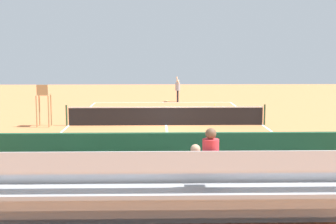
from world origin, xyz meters
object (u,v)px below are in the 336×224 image
at_px(bleacher_stand, 181,196).
at_px(tennis_racket, 167,101).
at_px(umpire_chair, 43,101).
at_px(equipment_bag, 188,202).
at_px(tennis_player, 178,88).
at_px(courtside_bench, 254,185).
at_px(tennis_ball_near, 214,105).
at_px(tennis_net, 166,116).

xyz_separation_m(bleacher_stand, tennis_racket, (-0.37, -27.25, -0.90)).
distance_m(bleacher_stand, umpire_chair, 16.30).
xyz_separation_m(bleacher_stand, equipment_bag, (-0.29, -1.93, -0.74)).
height_order(equipment_bag, tennis_player, tennis_player).
xyz_separation_m(courtside_bench, equipment_bag, (1.63, 0.13, -0.38)).
relative_size(tennis_player, tennis_racket, 3.50).
relative_size(tennis_racket, tennis_ball_near, 8.33).
distance_m(tennis_net, umpire_chair, 6.26).
xyz_separation_m(bleacher_stand, tennis_ball_near, (-3.62, -24.40, -0.88)).
xyz_separation_m(tennis_player, tennis_ball_near, (-2.49, 2.29, -0.98)).
height_order(bleacher_stand, courtside_bench, bleacher_stand).
height_order(bleacher_stand, tennis_player, bleacher_stand).
bearing_deg(tennis_ball_near, tennis_player, -42.59).
relative_size(umpire_chair, tennis_player, 1.11).
relative_size(tennis_net, equipment_bag, 11.44).
bearing_deg(courtside_bench, bleacher_stand, 47.09).
height_order(equipment_bag, tennis_racket, equipment_bag).
bearing_deg(tennis_racket, courtside_bench, 93.50).
xyz_separation_m(tennis_racket, tennis_ball_near, (-3.24, 2.85, 0.02)).
bearing_deg(tennis_net, bleacher_stand, 89.90).
relative_size(bleacher_stand, equipment_bag, 10.07).
relative_size(equipment_bag, tennis_ball_near, 13.64).
xyz_separation_m(tennis_net, umpire_chair, (6.20, 0.25, 0.81)).
relative_size(bleacher_stand, tennis_ball_near, 137.27).
relative_size(tennis_net, umpire_chair, 4.81).
xyz_separation_m(equipment_bag, tennis_player, (-0.84, -24.76, 0.84)).
bearing_deg(tennis_racket, bleacher_stand, 89.22).
bearing_deg(tennis_player, tennis_ball_near, 137.41).
height_order(courtside_bench, equipment_bag, courtside_bench).
height_order(tennis_net, tennis_racket, tennis_net).
xyz_separation_m(courtside_bench, tennis_ball_near, (-1.71, -22.34, -0.53)).
xyz_separation_m(courtside_bench, tennis_racket, (1.54, -25.19, -0.54)).
xyz_separation_m(bleacher_stand, courtside_bench, (-1.91, -2.06, -0.36)).
xyz_separation_m(umpire_chair, tennis_player, (-7.30, -11.61, -0.30)).
bearing_deg(tennis_net, courtside_bench, 98.08).
xyz_separation_m(bleacher_stand, tennis_player, (-1.13, -26.69, 0.10)).
bearing_deg(tennis_racket, tennis_net, 88.34).
bearing_deg(tennis_net, umpire_chair, 2.29).
relative_size(tennis_player, tennis_ball_near, 29.18).
bearing_deg(umpire_chair, equipment_bag, 116.16).
bearing_deg(tennis_ball_near, equipment_bag, 81.57).
bearing_deg(tennis_racket, tennis_ball_near, 138.73).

